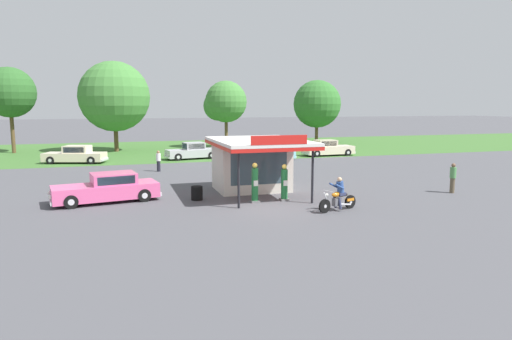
# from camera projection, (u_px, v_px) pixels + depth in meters

# --- Properties ---
(ground_plane) EXTENTS (300.00, 300.00, 0.00)m
(ground_plane) POSITION_uv_depth(u_px,v_px,m) (270.00, 206.00, 21.96)
(ground_plane) COLOR #4C4C51
(grass_verge_strip) EXTENTS (120.00, 24.00, 0.01)m
(grass_verge_strip) POSITION_uv_depth(u_px,v_px,m) (184.00, 149.00, 50.37)
(grass_verge_strip) COLOR #3D6B2D
(grass_verge_strip) RESTS_ON ground
(service_station_kiosk) EXTENTS (4.70, 6.59, 3.47)m
(service_station_kiosk) POSITION_uv_depth(u_px,v_px,m) (253.00, 160.00, 25.67)
(service_station_kiosk) COLOR beige
(service_station_kiosk) RESTS_ON ground
(gas_pump_nearside) EXTENTS (0.44, 0.44, 2.02)m
(gas_pump_nearside) POSITION_uv_depth(u_px,v_px,m) (255.00, 184.00, 22.72)
(gas_pump_nearside) COLOR slate
(gas_pump_nearside) RESTS_ON ground
(gas_pump_offside) EXTENTS (0.44, 0.44, 1.89)m
(gas_pump_offside) POSITION_uv_depth(u_px,v_px,m) (284.00, 184.00, 23.19)
(gas_pump_offside) COLOR slate
(gas_pump_offside) RESTS_ON ground
(motorcycle_with_rider) EXTENTS (2.21, 0.92, 1.58)m
(motorcycle_with_rider) POSITION_uv_depth(u_px,v_px,m) (339.00, 197.00, 21.00)
(motorcycle_with_rider) COLOR black
(motorcycle_with_rider) RESTS_ON ground
(featured_classic_sedan) EXTENTS (5.52, 2.74, 1.46)m
(featured_classic_sedan) POSITION_uv_depth(u_px,v_px,m) (107.00, 189.00, 22.93)
(featured_classic_sedan) COLOR #E55993
(featured_classic_sedan) RESTS_ON ground
(parked_car_back_row_right) EXTENTS (5.14, 2.02, 1.53)m
(parked_car_back_row_right) POSITION_uv_depth(u_px,v_px,m) (328.00, 149.00, 43.89)
(parked_car_back_row_right) COLOR beige
(parked_car_back_row_right) RESTS_ON ground
(parked_car_back_row_centre) EXTENTS (5.44, 3.21, 1.48)m
(parked_car_back_row_centre) POSITION_uv_depth(u_px,v_px,m) (75.00, 155.00, 38.25)
(parked_car_back_row_centre) COLOR beige
(parked_car_back_row_centre) RESTS_ON ground
(parked_car_back_row_left) EXTENTS (5.02, 2.52, 1.51)m
(parked_car_back_row_left) POSITION_uv_depth(u_px,v_px,m) (192.00, 152.00, 41.18)
(parked_car_back_row_left) COLOR #B7B7BC
(parked_car_back_row_left) RESTS_ON ground
(parked_car_second_row_spare) EXTENTS (5.26, 3.06, 1.46)m
(parked_car_second_row_spare) POSITION_uv_depth(u_px,v_px,m) (268.00, 153.00, 39.73)
(parked_car_second_row_spare) COLOR #7AC6D1
(parked_car_second_row_spare) RESTS_ON ground
(bystander_chatting_near_pumps) EXTENTS (0.36, 0.36, 1.65)m
(bystander_chatting_near_pumps) POSITION_uv_depth(u_px,v_px,m) (241.00, 156.00, 35.41)
(bystander_chatting_near_pumps) COLOR brown
(bystander_chatting_near_pumps) RESTS_ON ground
(bystander_standing_back_lot) EXTENTS (0.34, 0.34, 1.67)m
(bystander_standing_back_lot) POSITION_uv_depth(u_px,v_px,m) (453.00, 177.00, 25.20)
(bystander_standing_back_lot) COLOR brown
(bystander_standing_back_lot) RESTS_ON ground
(bystander_strolling_foreground) EXTENTS (0.34, 0.34, 1.55)m
(bystander_strolling_foreground) POSITION_uv_depth(u_px,v_px,m) (158.00, 161.00, 33.38)
(bystander_strolling_foreground) COLOR black
(bystander_strolling_foreground) RESTS_ON ground
(tree_oak_far_right) EXTENTS (7.29, 7.29, 9.40)m
(tree_oak_far_right) POSITION_uv_depth(u_px,v_px,m) (115.00, 98.00, 46.97)
(tree_oak_far_right) COLOR brown
(tree_oak_far_right) RESTS_ON ground
(tree_oak_far_left) EXTENTS (6.06, 6.06, 8.03)m
(tree_oak_far_left) POSITION_uv_depth(u_px,v_px,m) (317.00, 104.00, 57.74)
(tree_oak_far_left) COLOR brown
(tree_oak_far_left) RESTS_ON ground
(tree_oak_left) EXTENTS (5.07, 5.07, 8.67)m
(tree_oak_left) POSITION_uv_depth(u_px,v_px,m) (10.00, 93.00, 45.49)
(tree_oak_left) COLOR brown
(tree_oak_left) RESTS_ON ground
(tree_oak_right) EXTENTS (4.95, 4.76, 7.63)m
(tree_oak_right) POSITION_uv_depth(u_px,v_px,m) (224.00, 103.00, 51.70)
(tree_oak_right) COLOR brown
(tree_oak_right) RESTS_ON ground
(spare_tire_stack) EXTENTS (0.60, 0.60, 0.72)m
(spare_tire_stack) POSITION_uv_depth(u_px,v_px,m) (197.00, 193.00, 23.40)
(spare_tire_stack) COLOR black
(spare_tire_stack) RESTS_ON ground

